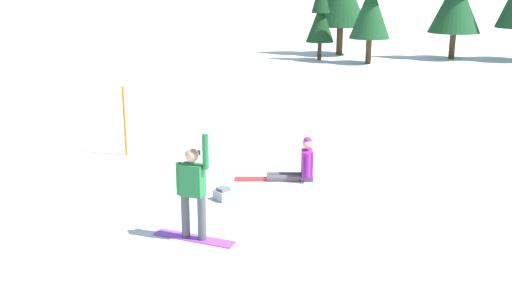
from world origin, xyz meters
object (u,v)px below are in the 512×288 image
at_px(snowboarder_foreground, 193,191).
at_px(snowboarder_midground, 299,165).
at_px(pine_tree_tall, 371,1).
at_px(pine_tree_broad, 321,15).
at_px(trail_marker_pole, 125,121).
at_px(backpack_grey, 226,194).

height_order(snowboarder_foreground, snowboarder_midground, snowboarder_foreground).
height_order(snowboarder_midground, pine_tree_tall, pine_tree_tall).
xyz_separation_m(pine_tree_broad, pine_tree_tall, (2.36, -1.42, 0.80)).
bearing_deg(snowboarder_foreground, snowboarder_midground, 55.33).
bearing_deg(snowboarder_midground, pine_tree_broad, 81.15).
height_order(snowboarder_foreground, trail_marker_pole, snowboarder_foreground).
xyz_separation_m(backpack_grey, pine_tree_tall, (7.08, 19.56, 3.09)).
relative_size(snowboarder_midground, backpack_grey, 3.25).
relative_size(snowboarder_foreground, pine_tree_broad, 0.44).
bearing_deg(backpack_grey, pine_tree_tall, 70.11).
height_order(trail_marker_pole, pine_tree_tall, pine_tree_tall).
bearing_deg(pine_tree_broad, snowboarder_midground, -98.85).
bearing_deg(trail_marker_pole, pine_tree_broad, 67.62).
bearing_deg(snowboarder_foreground, trail_marker_pole, 111.89).
bearing_deg(snowboarder_foreground, pine_tree_tall, 70.56).
bearing_deg(pine_tree_tall, trail_marker_pole, -120.62).
height_order(snowboarder_foreground, backpack_grey, snowboarder_foreground).
relative_size(snowboarder_foreground, pine_tree_tall, 0.33).
bearing_deg(snowboarder_midground, backpack_grey, -144.64).
bearing_deg(snowboarder_midground, pine_tree_tall, 73.52).
bearing_deg(pine_tree_broad, backpack_grey, -102.68).
height_order(backpack_grey, pine_tree_tall, pine_tree_tall).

